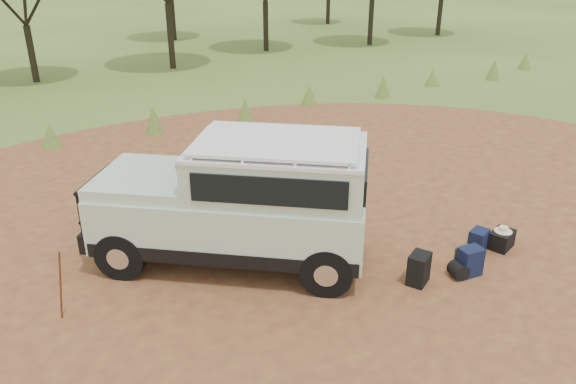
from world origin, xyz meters
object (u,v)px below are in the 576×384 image
walking_staff (61,286)px  hard_case (502,240)px  safari_vehicle (240,204)px  backpack_black (419,269)px  backpack_olive (464,259)px  backpack_navy (470,262)px  duffel_navy (478,240)px

walking_staff → hard_case: (7.86, -2.04, -0.48)m
safari_vehicle → backpack_black: 3.39m
hard_case → backpack_olive: bearing=170.3°
backpack_navy → duffel_navy: backpack_navy is taller
walking_staff → duffel_navy: (7.40, -1.86, -0.44)m
safari_vehicle → backpack_olive: bearing=3.7°
safari_vehicle → hard_case: bearing=13.7°
backpack_navy → backpack_black: bearing=170.5°
duffel_navy → hard_case: duffel_navy is taller
backpack_olive → hard_case: bearing=1.5°
backpack_navy → backpack_olive: bearing=79.8°
backpack_olive → backpack_navy: bearing=-113.5°
backpack_black → duffel_navy: size_ratio=1.34×
walking_staff → hard_case: 8.13m
safari_vehicle → hard_case: 5.21m
backpack_olive → duffel_navy: (0.79, 0.38, -0.01)m
backpack_navy → duffel_navy: bearing=38.7°
backpack_black → duffel_navy: 1.84m
walking_staff → safari_vehicle: bearing=-25.4°
backpack_navy → hard_case: size_ratio=1.06×
backpack_black → duffel_navy: bearing=-19.6°
safari_vehicle → walking_staff: 3.31m
backpack_olive → duffel_navy: backpack_olive is taller
backpack_olive → hard_case: size_ratio=0.89×
backpack_black → backpack_navy: size_ratio=1.06×
safari_vehicle → backpack_black: (2.32, -2.31, -0.90)m
backpack_olive → hard_case: 1.27m
backpack_black → safari_vehicle: bearing=107.5°
safari_vehicle → walking_staff: (-3.26, -0.20, -0.53)m
safari_vehicle → backpack_navy: bearing=1.5°
backpack_black → duffel_navy: (1.82, 0.26, -0.07)m
duffel_navy → backpack_black: bearing=169.0°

